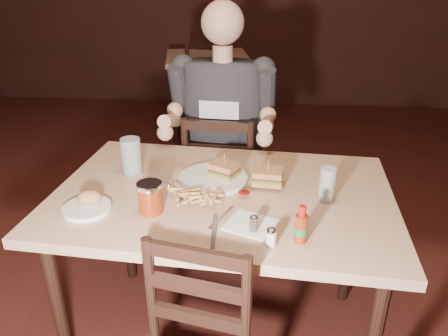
# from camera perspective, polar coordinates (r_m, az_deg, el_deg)

# --- Properties ---
(room_shell) EXTENTS (7.00, 7.00, 7.00)m
(room_shell) POSITION_cam_1_polar(r_m,az_deg,el_deg) (1.88, -8.35, 19.13)
(room_shell) COLOR black
(room_shell) RESTS_ON ground
(main_table) EXTENTS (1.38, 0.97, 0.77)m
(main_table) POSITION_cam_1_polar(r_m,az_deg,el_deg) (1.77, -0.15, -5.15)
(main_table) COLOR tan
(main_table) RESTS_ON ground
(bg_table) EXTENTS (0.93, 0.93, 0.77)m
(bg_table) POSITION_cam_1_polar(r_m,az_deg,el_deg) (4.45, -2.19, 13.34)
(bg_table) COLOR tan
(bg_table) RESTS_ON ground
(chair_far) EXTENTS (0.44, 0.48, 0.89)m
(chair_far) POSITION_cam_1_polar(r_m,az_deg,el_deg) (2.49, -0.11, -2.16)
(chair_far) COLOR black
(chair_far) RESTS_ON ground
(bg_chair_far) EXTENTS (0.53, 0.56, 0.88)m
(bg_chair_far) POSITION_cam_1_polar(r_m,az_deg,el_deg) (5.04, -1.34, 11.92)
(bg_chair_far) COLOR black
(bg_chair_far) RESTS_ON ground
(bg_chair_near) EXTENTS (0.51, 0.54, 0.95)m
(bg_chair_near) POSITION_cam_1_polar(r_m,az_deg,el_deg) (3.98, -3.14, 8.79)
(bg_chair_near) COLOR black
(bg_chair_near) RESTS_ON ground
(diner) EXTENTS (0.59, 0.48, 0.98)m
(diner) POSITION_cam_1_polar(r_m,az_deg,el_deg) (2.26, -0.33, 8.66)
(diner) COLOR #2F2D32
(diner) RESTS_ON chair_far
(dinner_plate) EXTENTS (0.30, 0.30, 0.02)m
(dinner_plate) POSITION_cam_1_polar(r_m,az_deg,el_deg) (1.81, -1.45, -1.55)
(dinner_plate) COLOR white
(dinner_plate) RESTS_ON main_table
(sandwich_left) EXTENTS (0.14, 0.13, 0.10)m
(sandwich_left) POSITION_cam_1_polar(r_m,az_deg,el_deg) (1.80, 0.05, 0.28)
(sandwich_left) COLOR tan
(sandwich_left) RESTS_ON dinner_plate
(sandwich_right) EXTENTS (0.12, 0.11, 0.10)m
(sandwich_right) POSITION_cam_1_polar(r_m,az_deg,el_deg) (1.75, 5.77, -0.50)
(sandwich_right) COLOR tan
(sandwich_right) RESTS_ON dinner_plate
(fries_pile) EXTENTS (0.25, 0.19, 0.04)m
(fries_pile) POSITION_cam_1_polar(r_m,az_deg,el_deg) (1.65, -3.73, -3.33)
(fries_pile) COLOR tan
(fries_pile) RESTS_ON dinner_plate
(ketchup_dollop) EXTENTS (0.05, 0.05, 0.01)m
(ketchup_dollop) POSITION_cam_1_polar(r_m,az_deg,el_deg) (1.68, 2.62, -3.20)
(ketchup_dollop) COLOR maroon
(ketchup_dollop) RESTS_ON dinner_plate
(glass_left) EXTENTS (0.09, 0.09, 0.15)m
(glass_left) POSITION_cam_1_polar(r_m,az_deg,el_deg) (1.90, -12.00, 1.56)
(glass_left) COLOR silver
(glass_left) RESTS_ON main_table
(glass_right) EXTENTS (0.06, 0.06, 0.13)m
(glass_right) POSITION_cam_1_polar(r_m,az_deg,el_deg) (1.68, 13.32, -2.12)
(glass_right) COLOR silver
(glass_right) RESTS_ON main_table
(hot_sauce) EXTENTS (0.04, 0.04, 0.13)m
(hot_sauce) POSITION_cam_1_polar(r_m,az_deg,el_deg) (1.42, 10.08, -7.22)
(hot_sauce) COLOR maroon
(hot_sauce) RESTS_ON main_table
(salt_shaker) EXTENTS (0.04, 0.04, 0.06)m
(salt_shaker) POSITION_cam_1_polar(r_m,az_deg,el_deg) (1.41, 6.17, -8.97)
(salt_shaker) COLOR white
(salt_shaker) RESTS_ON main_table
(pepper_shaker) EXTENTS (0.03, 0.03, 0.06)m
(pepper_shaker) POSITION_cam_1_polar(r_m,az_deg,el_deg) (1.48, 3.91, -7.26)
(pepper_shaker) COLOR #38332D
(pepper_shaker) RESTS_ON main_table
(syrup_dispenser) EXTENTS (0.10, 0.10, 0.12)m
(syrup_dispenser) POSITION_cam_1_polar(r_m,az_deg,el_deg) (1.59, -9.62, -3.83)
(syrup_dispenser) COLOR maroon
(syrup_dispenser) RESTS_ON main_table
(napkin) EXTENTS (0.21, 0.20, 0.00)m
(napkin) POSITION_cam_1_polar(r_m,az_deg,el_deg) (1.52, 3.50, -7.34)
(napkin) COLOR white
(napkin) RESTS_ON main_table
(knife) EXTENTS (0.03, 0.21, 0.01)m
(knife) POSITION_cam_1_polar(r_m,az_deg,el_deg) (1.48, -1.34, -8.23)
(knife) COLOR silver
(knife) RESTS_ON napkin
(fork) EXTENTS (0.08, 0.15, 0.01)m
(fork) POSITION_cam_1_polar(r_m,az_deg,el_deg) (1.55, -0.44, -6.56)
(fork) COLOR silver
(fork) RESTS_ON napkin
(side_plate) EXTENTS (0.18, 0.18, 0.01)m
(side_plate) POSITION_cam_1_polar(r_m,az_deg,el_deg) (1.68, -17.45, -5.17)
(side_plate) COLOR white
(side_plate) RESTS_ON main_table
(bread_roll) EXTENTS (0.09, 0.08, 0.05)m
(bread_roll) POSITION_cam_1_polar(r_m,az_deg,el_deg) (1.68, -17.17, -3.71)
(bread_roll) COLOR tan
(bread_roll) RESTS_ON side_plate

